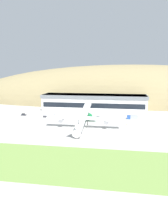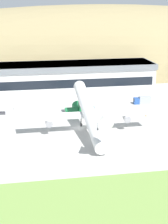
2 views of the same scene
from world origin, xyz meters
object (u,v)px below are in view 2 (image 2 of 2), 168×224
(box_truck, at_px, (142,100))
(cargo_airplane, at_px, (88,113))
(terminal_building, at_px, (65,76))
(traffic_cone_0, at_px, (146,115))
(fuel_truck, at_px, (1,110))
(service_car_1, at_px, (89,107))

(box_truck, bearing_deg, cargo_airplane, -133.77)
(terminal_building, bearing_deg, traffic_cone_0, -58.66)
(cargo_airplane, height_order, box_truck, cargo_airplane)
(terminal_building, relative_size, box_truck, 11.44)
(fuel_truck, xyz_separation_m, traffic_cone_0, (51.82, -11.81, -1.14))
(service_car_1, height_order, traffic_cone_0, service_car_1)
(traffic_cone_0, bearing_deg, service_car_1, 145.89)
(terminal_building, height_order, traffic_cone_0, terminal_building)
(service_car_1, xyz_separation_m, box_truck, (22.88, 3.25, 0.77))
(terminal_building, distance_m, cargo_airplane, 53.38)
(cargo_airplane, relative_size, traffic_cone_0, 82.09)
(box_truck, bearing_deg, fuel_truck, -175.70)
(terminal_building, xyz_separation_m, service_car_1, (5.71, -27.55, -6.78))
(cargo_airplane, distance_m, box_truck, 40.58)
(service_car_1, bearing_deg, cargo_airplane, -100.90)
(service_car_1, distance_m, fuel_truck, 33.01)
(service_car_1, height_order, fuel_truck, fuel_truck)
(fuel_truck, height_order, traffic_cone_0, fuel_truck)
(cargo_airplane, height_order, service_car_1, cargo_airplane)
(terminal_building, height_order, service_car_1, terminal_building)
(box_truck, xyz_separation_m, traffic_cone_0, (-4.05, -16.01, -1.17))
(fuel_truck, relative_size, box_truck, 1.20)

